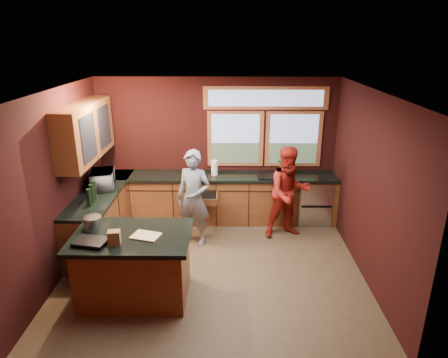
{
  "coord_description": "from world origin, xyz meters",
  "views": [
    {
      "loc": [
        0.24,
        -5.37,
        3.41
      ],
      "look_at": [
        0.16,
        0.4,
        1.32
      ],
      "focal_mm": 32.0,
      "sensor_mm": 36.0,
      "label": 1
    }
  ],
  "objects_px": {
    "person_grey": "(194,198)",
    "island": "(134,265)",
    "cutting_board": "(146,236)",
    "person_red": "(289,193)",
    "stock_pot": "(93,223)"
  },
  "relations": [
    {
      "from": "person_red",
      "to": "person_grey",
      "type": "bearing_deg",
      "value": 174.54
    },
    {
      "from": "person_grey",
      "to": "person_red",
      "type": "bearing_deg",
      "value": 30.76
    },
    {
      "from": "island",
      "to": "person_red",
      "type": "xyz_separation_m",
      "value": [
        2.32,
        1.82,
        0.34
      ]
    },
    {
      "from": "island",
      "to": "cutting_board",
      "type": "bearing_deg",
      "value": -14.04
    },
    {
      "from": "island",
      "to": "person_red",
      "type": "distance_m",
      "value": 2.97
    },
    {
      "from": "island",
      "to": "person_red",
      "type": "relative_size",
      "value": 0.94
    },
    {
      "from": "person_red",
      "to": "stock_pot",
      "type": "height_order",
      "value": "person_red"
    },
    {
      "from": "person_grey",
      "to": "cutting_board",
      "type": "xyz_separation_m",
      "value": [
        -0.48,
        -1.57,
        0.13
      ]
    },
    {
      "from": "person_grey",
      "to": "cutting_board",
      "type": "height_order",
      "value": "person_grey"
    },
    {
      "from": "island",
      "to": "stock_pot",
      "type": "xyz_separation_m",
      "value": [
        -0.55,
        0.15,
        0.56
      ]
    },
    {
      "from": "island",
      "to": "stock_pot",
      "type": "distance_m",
      "value": 0.8
    },
    {
      "from": "person_grey",
      "to": "cutting_board",
      "type": "relative_size",
      "value": 4.74
    },
    {
      "from": "person_grey",
      "to": "stock_pot",
      "type": "bearing_deg",
      "value": -111.39
    },
    {
      "from": "stock_pot",
      "to": "person_red",
      "type": "bearing_deg",
      "value": 30.15
    },
    {
      "from": "person_grey",
      "to": "island",
      "type": "bearing_deg",
      "value": -93.62
    }
  ]
}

